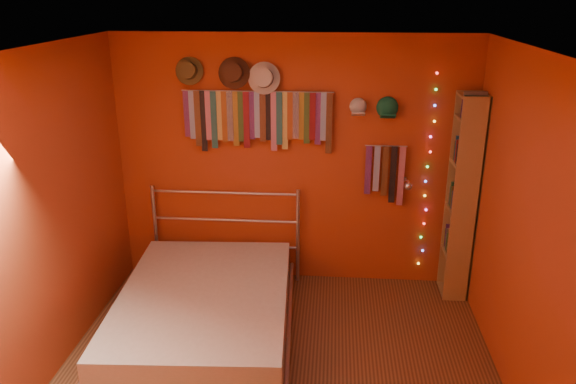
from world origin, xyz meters
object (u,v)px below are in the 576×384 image
(tie_rack, at_px, (257,117))
(reading_lamp, at_px, (408,185))
(bed, at_px, (205,311))
(bookshelf, at_px, (466,197))

(tie_rack, xyz_separation_m, reading_lamp, (1.44, -0.19, -0.58))
(reading_lamp, relative_size, bed, 0.15)
(reading_lamp, xyz_separation_m, bed, (-1.78, -0.90, -0.91))
(tie_rack, height_order, bookshelf, bookshelf)
(tie_rack, xyz_separation_m, bed, (-0.34, -1.08, -1.49))
(bed, bearing_deg, tie_rack, 69.49)
(tie_rack, distance_m, bed, 1.87)
(bookshelf, height_order, bed, bookshelf)
(tie_rack, height_order, bed, tie_rack)
(reading_lamp, bearing_deg, bookshelf, 3.25)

